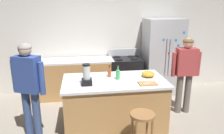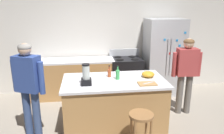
% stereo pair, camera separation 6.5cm
% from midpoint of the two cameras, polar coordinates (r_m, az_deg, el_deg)
% --- Properties ---
extents(ground_plane, '(14.00, 14.00, 0.00)m').
position_cam_midpoint_polar(ground_plane, '(4.21, 1.01, -15.39)').
color(ground_plane, '#9E9384').
extents(back_wall, '(8.00, 0.10, 2.70)m').
position_cam_midpoint_polar(back_wall, '(5.59, -1.87, 7.40)').
color(back_wall, silver).
rests_on(back_wall, ground_plane).
extents(kitchen_island, '(1.81, 0.99, 0.93)m').
position_cam_midpoint_polar(kitchen_island, '(3.98, 1.04, -9.68)').
color(kitchen_island, '#B7844C').
rests_on(kitchen_island, ground_plane).
extents(back_counter_run, '(2.00, 0.64, 0.93)m').
position_cam_midpoint_polar(back_counter_run, '(5.39, -9.87, -2.89)').
color(back_counter_run, '#B7844C').
rests_on(back_counter_run, ground_plane).
extents(refrigerator, '(0.90, 0.73, 1.88)m').
position_cam_midpoint_polar(refrigerator, '(5.57, 13.68, 2.61)').
color(refrigerator, '#B7BABF').
rests_on(refrigerator, ground_plane).
extents(stove_range, '(0.76, 0.65, 1.11)m').
position_cam_midpoint_polar(stove_range, '(5.46, 4.01, -2.31)').
color(stove_range, black).
rests_on(stove_range, ground_plane).
extents(person_by_island_left, '(0.58, 0.36, 1.63)m').
position_cam_midpoint_polar(person_by_island_left, '(3.74, -20.69, -3.87)').
color(person_by_island_left, '#384C7A').
rests_on(person_by_island_left, ground_plane).
extents(person_by_sink_right, '(0.59, 0.25, 1.58)m').
position_cam_midpoint_polar(person_by_sink_right, '(4.58, 19.38, -0.56)').
color(person_by_sink_right, '#66605B').
rests_on(person_by_sink_right, ground_plane).
extents(bar_stool, '(0.36, 0.36, 0.69)m').
position_cam_midpoint_polar(bar_stool, '(3.29, 8.24, -14.53)').
color(bar_stool, '#9E6B3D').
rests_on(bar_stool, ground_plane).
extents(blender_appliance, '(0.17, 0.17, 0.35)m').
position_cam_midpoint_polar(blender_appliance, '(3.56, -6.32, -2.37)').
color(blender_appliance, black).
rests_on(blender_appliance, kitchen_island).
extents(bottle_cooking_sauce, '(0.06, 0.06, 0.22)m').
position_cam_midpoint_polar(bottle_cooking_sauce, '(3.94, -0.24, -1.52)').
color(bottle_cooking_sauce, '#B24C26').
rests_on(bottle_cooking_sauce, kitchen_island).
extents(bottle_soda, '(0.07, 0.07, 0.26)m').
position_cam_midpoint_polar(bottle_soda, '(3.81, 1.99, -1.93)').
color(bottle_soda, '#3FB259').
rests_on(bottle_soda, kitchen_island).
extents(mixing_bowl, '(0.23, 0.23, 0.10)m').
position_cam_midpoint_polar(mixing_bowl, '(4.00, 9.97, -1.90)').
color(mixing_bowl, orange).
rests_on(mixing_bowl, kitchen_island).
extents(cutting_board, '(0.30, 0.20, 0.02)m').
position_cam_midpoint_polar(cutting_board, '(3.65, 9.78, -4.35)').
color(cutting_board, '#B7844C').
rests_on(cutting_board, kitchen_island).
extents(chef_knife, '(0.21, 0.11, 0.01)m').
position_cam_midpoint_polar(chef_knife, '(3.66, 10.09, -4.14)').
color(chef_knife, '#B7BABF').
rests_on(chef_knife, cutting_board).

